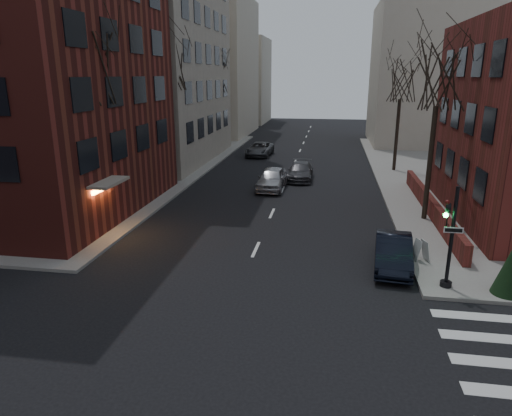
{
  "coord_description": "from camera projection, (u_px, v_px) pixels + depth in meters",
  "views": [
    {
      "loc": [
        3.33,
        -8.18,
        8.08
      ],
      "look_at": [
        -0.03,
        12.26,
        2.0
      ],
      "focal_mm": 32.0,
      "sensor_mm": 36.0,
      "label": 1
    }
  ],
  "objects": [
    {
      "name": "parked_sedan",
      "position": [
        393.0,
        252.0,
        19.66
      ],
      "size": [
        1.9,
        4.43,
        1.42
      ],
      "primitive_type": "imported",
      "rotation": [
        0.0,
        0.0,
        -0.09
      ],
      "color": "black",
      "rests_on": "ground"
    },
    {
      "name": "building_left_tan",
      "position": [
        111.0,
        7.0,
        41.44
      ],
      "size": [
        18.0,
        18.0,
        28.0
      ],
      "primitive_type": "cube",
      "color": "#A19485",
      "rests_on": "ground"
    },
    {
      "name": "tree_left_c",
      "position": [
        216.0,
        75.0,
        47.52
      ],
      "size": [
        3.96,
        3.96,
        9.72
      ],
      "color": "#2D231C",
      "rests_on": "sidewalk_far_left"
    },
    {
      "name": "low_wall_right",
      "position": [
        430.0,
        205.0,
        26.89
      ],
      "size": [
        0.35,
        16.0,
        1.0
      ],
      "primitive_type": "cube",
      "color": "maroon",
      "rests_on": "sidewalk_far_right"
    },
    {
      "name": "tree_right_b",
      "position": [
        401.0,
        81.0,
        37.33
      ],
      "size": [
        3.74,
        3.74,
        9.18
      ],
      "color": "#2D231C",
      "rests_on": "sidewalk_far_right"
    },
    {
      "name": "car_lane_gray",
      "position": [
        300.0,
        171.0,
        36.25
      ],
      "size": [
        1.9,
        4.64,
        1.34
      ],
      "primitive_type": "imported",
      "rotation": [
        0.0,
        0.0,
        0.0
      ],
      "color": "#3B3A3F",
      "rests_on": "ground"
    },
    {
      "name": "car_lane_silver",
      "position": [
        272.0,
        179.0,
        33.19
      ],
      "size": [
        2.04,
        4.72,
        1.58
      ],
      "primitive_type": "imported",
      "rotation": [
        0.0,
        0.0,
        -0.04
      ],
      "color": "#A6A6AB",
      "rests_on": "ground"
    },
    {
      "name": "sandwich_board",
      "position": [
        421.0,
        250.0,
        20.13
      ],
      "size": [
        0.59,
        0.7,
        0.96
      ],
      "primitive_type": "cube",
      "rotation": [
        0.0,
        0.0,
        0.32
      ],
      "color": "silver",
      "rests_on": "sidewalk_far_right"
    },
    {
      "name": "building_distant_ra",
      "position": [
        435.0,
        75.0,
        53.28
      ],
      "size": [
        14.0,
        14.0,
        16.0
      ],
      "primitive_type": "cube",
      "color": "#BAAE9D",
      "rests_on": "ground"
    },
    {
      "name": "streetlamp_far",
      "position": [
        227.0,
        111.0,
        50.39
      ],
      "size": [
        0.36,
        0.36,
        6.28
      ],
      "color": "black",
      "rests_on": "sidewalk_far_left"
    },
    {
      "name": "car_lane_far",
      "position": [
        260.0,
        149.0,
        46.87
      ],
      "size": [
        2.57,
        5.1,
        1.39
      ],
      "primitive_type": "imported",
      "rotation": [
        0.0,
        0.0,
        -0.05
      ],
      "color": "#47474C",
      "rests_on": "ground"
    },
    {
      "name": "building_left_brick",
      "position": [
        1.0,
        58.0,
        26.04
      ],
      "size": [
        15.0,
        15.0,
        18.0
      ],
      "primitive_type": "cube",
      "color": "maroon",
      "rests_on": "ground"
    },
    {
      "name": "traffic_signal",
      "position": [
        449.0,
        244.0,
        17.28
      ],
      "size": [
        0.76,
        0.44,
        4.0
      ],
      "color": "black",
      "rests_on": "sidewalk_far_right"
    },
    {
      "name": "building_distant_la",
      "position": [
        199.0,
        67.0,
        62.41
      ],
      "size": [
        14.0,
        16.0,
        18.0
      ],
      "primitive_type": "cube",
      "color": "#BAAE9D",
      "rests_on": "ground"
    },
    {
      "name": "building_distant_lb",
      "position": [
        238.0,
        81.0,
        78.76
      ],
      "size": [
        10.0,
        12.0,
        14.0
      ],
      "primitive_type": "cube",
      "color": "#BAAE9D",
      "rests_on": "ground"
    },
    {
      "name": "streetlamp_near",
      "position": [
        162.0,
        132.0,
        31.45
      ],
      "size": [
        0.36,
        0.36,
        6.28
      ],
      "color": "black",
      "rests_on": "sidewalk_far_left"
    },
    {
      "name": "tree_left_b",
      "position": [
        170.0,
        63.0,
        34.02
      ],
      "size": [
        4.4,
        4.4,
        10.8
      ],
      "color": "#2D231C",
      "rests_on": "sidewalk_far_left"
    },
    {
      "name": "tree_left_a",
      "position": [
        89.0,
        66.0,
        22.78
      ],
      "size": [
        4.18,
        4.18,
        10.26
      ],
      "color": "#2D231C",
      "rests_on": "sidewalk_far_left"
    },
    {
      "name": "evergreen_shrub",
      "position": [
        511.0,
        269.0,
        16.89
      ],
      "size": [
        1.33,
        1.33,
        1.99
      ],
      "primitive_type": "cone",
      "rotation": [
        0.0,
        0.0,
        0.13
      ],
      "color": "#16321C",
      "rests_on": "sidewalk_far_right"
    },
    {
      "name": "tree_right_a",
      "position": [
        439.0,
        75.0,
        23.95
      ],
      "size": [
        3.96,
        3.96,
        9.72
      ],
      "color": "#2D231C",
      "rests_on": "sidewalk_far_right"
    }
  ]
}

